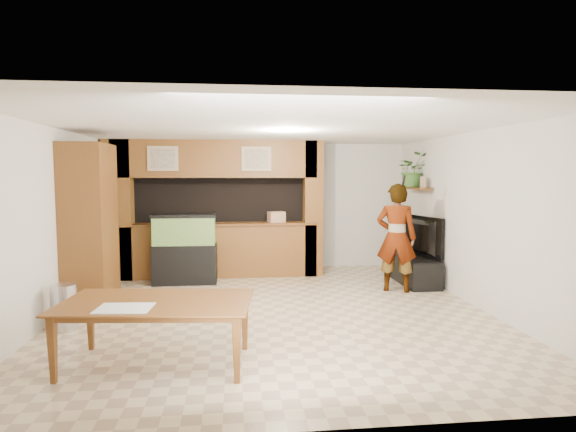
{
  "coord_description": "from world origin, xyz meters",
  "views": [
    {
      "loc": [
        -0.55,
        -6.74,
        1.97
      ],
      "look_at": [
        0.26,
        0.6,
        1.32
      ],
      "focal_mm": 30.0,
      "sensor_mm": 36.0,
      "label": 1
    }
  ],
  "objects": [
    {
      "name": "newspaper_a",
      "position": [
        -1.63,
        -2.06,
        0.68
      ],
      "size": [
        0.55,
        0.42,
        0.01
      ],
      "primitive_type": "cube",
      "rotation": [
        0.0,
        0.0,
        -0.09
      ],
      "color": "silver",
      "rests_on": "dining_table"
    },
    {
      "name": "wall_right",
      "position": [
        3.0,
        0.0,
        1.3
      ],
      "size": [
        0.0,
        6.5,
        6.5
      ],
      "primitive_type": "plane",
      "rotation": [
        1.57,
        0.0,
        -1.57
      ],
      "color": "beige",
      "rests_on": "floor"
    },
    {
      "name": "aquarium",
      "position": [
        -1.46,
        1.95,
        0.61
      ],
      "size": [
        1.13,
        0.42,
        1.26
      ],
      "rotation": [
        0.0,
        0.0,
        -0.01
      ],
      "color": "black",
      "rests_on": "floor"
    },
    {
      "name": "floor",
      "position": [
        0.0,
        0.0,
        0.0
      ],
      "size": [
        6.5,
        6.5,
        0.0
      ],
      "primitive_type": "plane",
      "color": "#CBB58C",
      "rests_on": "ground"
    },
    {
      "name": "dining_table",
      "position": [
        -1.37,
        -1.84,
        0.34
      ],
      "size": [
        2.02,
        1.27,
        0.68
      ],
      "primitive_type": "imported",
      "rotation": [
        0.0,
        0.0,
        -0.11
      ],
      "color": "brown",
      "rests_on": "floor"
    },
    {
      "name": "wall_left",
      "position": [
        -3.0,
        0.0,
        1.3
      ],
      "size": [
        0.0,
        6.5,
        6.5
      ],
      "primitive_type": "plane",
      "rotation": [
        1.57,
        0.0,
        1.57
      ],
      "color": "beige",
      "rests_on": "floor"
    },
    {
      "name": "wall_shelf",
      "position": [
        2.85,
        1.95,
        1.7
      ],
      "size": [
        0.25,
        0.9,
        0.04
      ],
      "primitive_type": "cube",
      "color": "brown",
      "rests_on": "wall_right"
    },
    {
      "name": "television",
      "position": [
        2.65,
        1.57,
        0.85
      ],
      "size": [
        0.49,
        1.28,
        0.74
      ],
      "primitive_type": "imported",
      "rotation": [
        0.0,
        0.0,
        1.83
      ],
      "color": "black",
      "rests_on": "tv_stand"
    },
    {
      "name": "partition",
      "position": [
        -0.95,
        2.64,
        1.31
      ],
      "size": [
        4.2,
        0.99,
        2.6
      ],
      "color": "brown",
      "rests_on": "floor"
    },
    {
      "name": "counter_box",
      "position": [
        0.24,
        2.45,
        1.14
      ],
      "size": [
        0.36,
        0.29,
        0.21
      ],
      "primitive_type": "cube",
      "rotation": [
        0.0,
        0.0,
        0.3
      ],
      "color": "tan",
      "rests_on": "partition"
    },
    {
      "name": "wall_back",
      "position": [
        0.0,
        3.25,
        1.3
      ],
      "size": [
        6.0,
        0.0,
        6.0
      ],
      "primitive_type": "plane",
      "rotation": [
        1.57,
        0.0,
        0.0
      ],
      "color": "beige",
      "rests_on": "floor"
    },
    {
      "name": "person",
      "position": [
        2.13,
        1.0,
        0.91
      ],
      "size": [
        0.78,
        0.65,
        1.81
      ],
      "primitive_type": "imported",
      "rotation": [
        0.0,
        0.0,
        2.76
      ],
      "color": "#926F50",
      "rests_on": "floor"
    },
    {
      "name": "tv_stand",
      "position": [
        2.65,
        1.57,
        0.24
      ],
      "size": [
        0.53,
        1.45,
        0.48
      ],
      "primitive_type": "cube",
      "color": "black",
      "rests_on": "floor"
    },
    {
      "name": "wall_clock",
      "position": [
        -2.97,
        1.0,
        1.9
      ],
      "size": [
        0.05,
        0.25,
        0.25
      ],
      "color": "black",
      "rests_on": "wall_left"
    },
    {
      "name": "microphone",
      "position": [
        2.18,
        0.84,
        1.86
      ],
      "size": [
        0.04,
        0.11,
        0.17
      ],
      "primitive_type": "cylinder",
      "rotation": [
        0.44,
        0.0,
        0.0
      ],
      "color": "black",
      "rests_on": "person"
    },
    {
      "name": "ceiling",
      "position": [
        0.0,
        0.0,
        2.6
      ],
      "size": [
        6.5,
        6.5,
        0.0
      ],
      "primitive_type": "plane",
      "color": "white",
      "rests_on": "wall_back"
    },
    {
      "name": "photo_frame",
      "position": [
        2.85,
        1.7,
        1.82
      ],
      "size": [
        0.04,
        0.15,
        0.2
      ],
      "primitive_type": "cube",
      "rotation": [
        0.0,
        0.0,
        0.06
      ],
      "color": "tan",
      "rests_on": "wall_shelf"
    },
    {
      "name": "pantry_cabinet",
      "position": [
        -2.7,
        0.63,
        1.21
      ],
      "size": [
        0.6,
        0.99,
        2.41
      ],
      "primitive_type": "cube",
      "color": "brown",
      "rests_on": "floor"
    },
    {
      "name": "trash_can",
      "position": [
        -2.72,
        -0.51,
        0.29
      ],
      "size": [
        0.32,
        0.32,
        0.58
      ],
      "primitive_type": "cylinder",
      "color": "#B2B2B7",
      "rests_on": "floor"
    },
    {
      "name": "potted_plant",
      "position": [
        2.82,
        2.14,
        2.05
      ],
      "size": [
        0.6,
        0.52,
        0.66
      ],
      "primitive_type": "imported",
      "rotation": [
        0.0,
        0.0,
        0.0
      ],
      "color": "#396829",
      "rests_on": "wall_shelf"
    }
  ]
}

